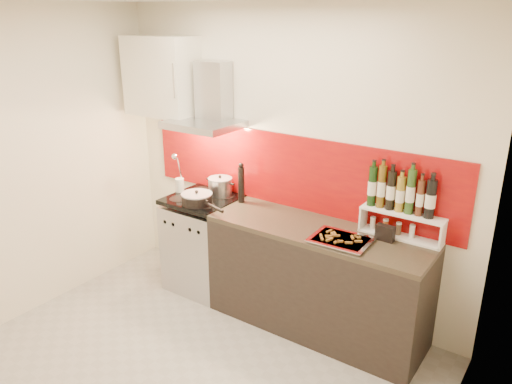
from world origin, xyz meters
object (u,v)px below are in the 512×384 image
Objects in this scene: pepper_mill at (241,183)px; stock_pot at (220,186)px; range_stove at (204,244)px; saute_pan at (197,199)px; counter at (317,279)px; baking_tray at (341,240)px.

stock_pot is at bearing 175.55° from pepper_mill.
saute_pan is (0.07, -0.15, 0.52)m from range_stove.
pepper_mill reaches higher than stock_pot.
pepper_mill is at bearing 171.64° from counter.
range_stove is 0.54m from saute_pan.
pepper_mill reaches higher than baking_tray.
range_stove is 2.47× the size of pepper_mill.
baking_tray reaches higher than range_stove.
saute_pan reaches higher than counter.
counter is (1.20, 0.00, 0.01)m from range_stove.
stock_pot reaches higher than baking_tray.
range_stove is at bearing -159.67° from pepper_mill.
stock_pot is 0.43× the size of saute_pan.
pepper_mill is at bearing -4.45° from stock_pot.
pepper_mill reaches higher than counter.
range_stove is 1.52m from baking_tray.
pepper_mill is (0.28, 0.28, 0.12)m from saute_pan.
range_stove is 4.06× the size of stock_pot.
saute_pan is 1.42× the size of pepper_mill.
saute_pan is at bearing -172.15° from counter.
counter is at bearing -7.45° from stock_pot.
pepper_mill is 1.13m from baking_tray.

